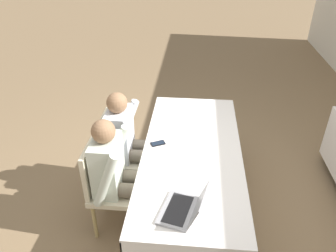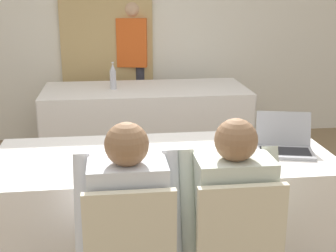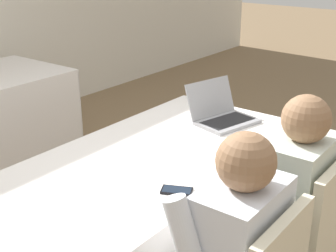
{
  "view_description": "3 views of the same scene",
  "coord_description": "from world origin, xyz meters",
  "px_view_note": "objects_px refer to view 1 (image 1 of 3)",
  "views": [
    {
      "loc": [
        2.42,
        0.0,
        2.5
      ],
      "look_at": [
        0.0,
        -0.22,
        0.99
      ],
      "focal_mm": 35.0,
      "sensor_mm": 36.0,
      "label": 1
    },
    {
      "loc": [
        -0.31,
        -2.69,
        1.73
      ],
      "look_at": [
        0.0,
        -0.22,
        0.99
      ],
      "focal_mm": 50.0,
      "sensor_mm": 36.0,
      "label": 2
    },
    {
      "loc": [
        -1.48,
        -1.35,
        1.72
      ],
      "look_at": [
        0.0,
        -0.22,
        0.99
      ],
      "focal_mm": 50.0,
      "sensor_mm": 36.0,
      "label": 3
    }
  ],
  "objects_px": {
    "chair_near_right": "(107,184)",
    "person_checkered_shirt": "(127,139)",
    "laptop": "(184,208)",
    "person_white_shirt": "(116,171)",
    "cell_phone": "(158,143)",
    "chair_near_left": "(119,151)"
  },
  "relations": [
    {
      "from": "laptop",
      "to": "person_checkered_shirt",
      "type": "bearing_deg",
      "value": -134.87
    },
    {
      "from": "cell_phone",
      "to": "chair_near_left",
      "type": "bearing_deg",
      "value": -137.92
    },
    {
      "from": "person_white_shirt",
      "to": "person_checkered_shirt",
      "type": "bearing_deg",
      "value": 0.0
    },
    {
      "from": "chair_near_right",
      "to": "laptop",
      "type": "bearing_deg",
      "value": -125.47
    },
    {
      "from": "chair_near_right",
      "to": "person_checkered_shirt",
      "type": "height_order",
      "value": "person_checkered_shirt"
    },
    {
      "from": "cell_phone",
      "to": "chair_near_right",
      "type": "xyz_separation_m",
      "value": [
        0.32,
        -0.43,
        -0.25
      ]
    },
    {
      "from": "person_checkered_shirt",
      "to": "chair_near_left",
      "type": "bearing_deg",
      "value": 90.0
    },
    {
      "from": "laptop",
      "to": "person_checkered_shirt",
      "type": "relative_size",
      "value": 0.35
    },
    {
      "from": "laptop",
      "to": "chair_near_right",
      "type": "height_order",
      "value": "laptop"
    },
    {
      "from": "chair_near_left",
      "to": "person_white_shirt",
      "type": "xyz_separation_m",
      "value": [
        0.5,
        0.1,
        0.16
      ]
    },
    {
      "from": "person_checkered_shirt",
      "to": "cell_phone",
      "type": "bearing_deg",
      "value": -117.9
    },
    {
      "from": "chair_near_right",
      "to": "person_checkered_shirt",
      "type": "xyz_separation_m",
      "value": [
        -0.5,
        0.1,
        0.16
      ]
    },
    {
      "from": "chair_near_right",
      "to": "person_checkered_shirt",
      "type": "bearing_deg",
      "value": -11.75
    },
    {
      "from": "cell_phone",
      "to": "chair_near_right",
      "type": "bearing_deg",
      "value": -78.88
    },
    {
      "from": "laptop",
      "to": "person_checkered_shirt",
      "type": "height_order",
      "value": "person_checkered_shirt"
    },
    {
      "from": "chair_near_right",
      "to": "person_white_shirt",
      "type": "relative_size",
      "value": 0.78
    },
    {
      "from": "person_checkered_shirt",
      "to": "person_white_shirt",
      "type": "height_order",
      "value": "same"
    },
    {
      "from": "cell_phone",
      "to": "person_white_shirt",
      "type": "bearing_deg",
      "value": -71.07
    },
    {
      "from": "cell_phone",
      "to": "person_checkered_shirt",
      "type": "bearing_deg",
      "value": -143.93
    },
    {
      "from": "chair_near_right",
      "to": "person_white_shirt",
      "type": "distance_m",
      "value": 0.19
    },
    {
      "from": "laptop",
      "to": "person_white_shirt",
      "type": "bearing_deg",
      "value": -115.95
    },
    {
      "from": "person_checkered_shirt",
      "to": "person_white_shirt",
      "type": "bearing_deg",
      "value": -180.0
    }
  ]
}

